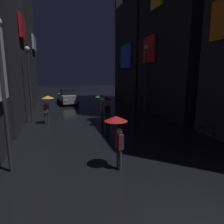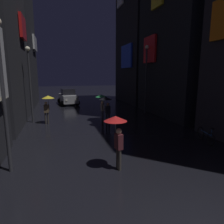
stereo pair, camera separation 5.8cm
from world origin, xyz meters
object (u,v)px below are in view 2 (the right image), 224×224
object	(u,v)px
streetlamp_left_far	(30,76)
streetlamp_left_near	(2,80)
pedestrian_midstreet_left_yellow	(47,102)
streetlamp_right_far	(146,72)
car_distant	(68,97)
pedestrian_foreground_left_black	(106,103)
bicycle_parked_at_storefront	(206,135)
pedestrian_far_right_green	(102,100)
pedestrian_near_crossing_red	(117,128)

from	to	relation	value
streetlamp_left_far	streetlamp_left_near	xyz separation A→B (m)	(-0.00, -8.20, -0.03)
pedestrian_midstreet_left_yellow	streetlamp_left_near	world-z (taller)	streetlamp_left_near
pedestrian_midstreet_left_yellow	streetlamp_right_far	size ratio (longest dim) A/B	0.34
car_distant	streetlamp_right_far	size ratio (longest dim) A/B	0.69
pedestrian_foreground_left_black	streetlamp_left_near	size ratio (longest dim) A/B	0.38
bicycle_parked_at_storefront	streetlamp_left_far	bearing A→B (deg)	142.17
pedestrian_foreground_left_black	car_distant	bearing A→B (deg)	100.10
pedestrian_far_right_green	car_distant	size ratio (longest dim) A/B	0.49
pedestrian_foreground_left_black	streetlamp_left_near	world-z (taller)	streetlamp_left_near
streetlamp_right_far	pedestrian_near_crossing_red	bearing A→B (deg)	-120.35
pedestrian_midstreet_left_yellow	pedestrian_foreground_left_black	distance (m)	4.43
pedestrian_foreground_left_black	streetlamp_right_far	size ratio (longest dim) A/B	0.34
bicycle_parked_at_storefront	car_distant	size ratio (longest dim) A/B	0.42
pedestrian_far_right_green	pedestrian_midstreet_left_yellow	xyz separation A→B (m)	(-4.04, 0.32, 0.00)
streetlamp_left_near	pedestrian_midstreet_left_yellow	bearing A→B (deg)	80.98
pedestrian_midstreet_left_yellow	pedestrian_foreground_left_black	xyz separation A→B (m)	(4.03, -1.83, 0.00)
pedestrian_near_crossing_red	streetlamp_right_far	world-z (taller)	streetlamp_right_far
car_distant	streetlamp_right_far	bearing A→B (deg)	-47.85
streetlamp_left_far	streetlamp_right_far	bearing A→B (deg)	6.78
streetlamp_right_far	pedestrian_midstreet_left_yellow	bearing A→B (deg)	-167.61
pedestrian_midstreet_left_yellow	car_distant	xyz separation A→B (m)	(2.03, 9.44, -0.74)
car_distant	pedestrian_foreground_left_black	bearing A→B (deg)	-79.90
pedestrian_near_crossing_red	pedestrian_foreground_left_black	size ratio (longest dim) A/B	1.00
pedestrian_foreground_left_black	streetlamp_right_far	xyz separation A→B (m)	(4.78, 3.76, 2.18)
pedestrian_far_right_green	streetlamp_left_far	size ratio (longest dim) A/B	0.37
streetlamp_left_far	pedestrian_foreground_left_black	bearing A→B (deg)	-26.26
streetlamp_right_far	pedestrian_far_right_green	bearing A→B (deg)	-154.74
pedestrian_far_right_green	pedestrian_midstreet_left_yellow	world-z (taller)	same
streetlamp_left_near	streetlamp_left_far	bearing A→B (deg)	90.00
streetlamp_right_far	bicycle_parked_at_storefront	bearing A→B (deg)	-92.67
pedestrian_midstreet_left_yellow	streetlamp_left_near	bearing A→B (deg)	-99.02
pedestrian_far_right_green	streetlamp_left_near	bearing A→B (deg)	-126.19
bicycle_parked_at_storefront	streetlamp_left_near	bearing A→B (deg)	-175.52
pedestrian_foreground_left_black	car_distant	size ratio (longest dim) A/B	0.49
pedestrian_midstreet_left_yellow	car_distant	bearing A→B (deg)	77.87
car_distant	pedestrian_far_right_green	bearing A→B (deg)	-78.36
pedestrian_midstreet_left_yellow	pedestrian_near_crossing_red	bearing A→B (deg)	-71.32
pedestrian_midstreet_left_yellow	streetlamp_right_far	distance (m)	9.29
pedestrian_foreground_left_black	streetlamp_right_far	bearing A→B (deg)	38.19
bicycle_parked_at_storefront	pedestrian_foreground_left_black	bearing A→B (deg)	131.92
streetlamp_left_near	pedestrian_foreground_left_black	bearing A→B (deg)	47.17
pedestrian_far_right_green	bicycle_parked_at_storefront	bearing A→B (deg)	-55.58
pedestrian_foreground_left_black	bicycle_parked_at_storefront	world-z (taller)	pedestrian_foreground_left_black
pedestrian_far_right_green	pedestrian_foreground_left_black	xyz separation A→B (m)	(-0.00, -1.51, 0.00)
pedestrian_near_crossing_red	pedestrian_foreground_left_black	distance (m)	6.61
pedestrian_near_crossing_red	streetlamp_right_far	distance (m)	12.08
car_distant	streetlamp_left_near	xyz separation A→B (m)	(-3.21, -16.89, 2.57)
pedestrian_midstreet_left_yellow	pedestrian_foreground_left_black	size ratio (longest dim) A/B	1.00
pedestrian_foreground_left_black	streetlamp_left_far	xyz separation A→B (m)	(-5.22, 2.57, 1.86)
bicycle_parked_at_storefront	streetlamp_left_far	distance (m)	12.55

